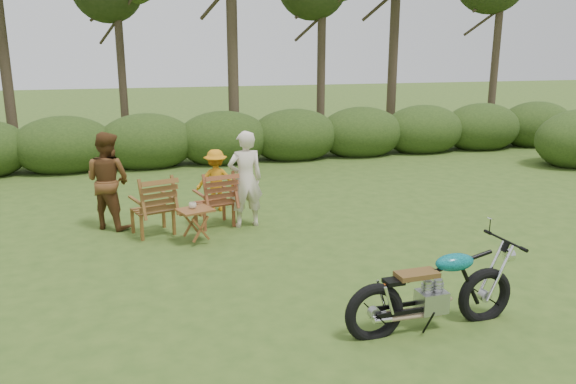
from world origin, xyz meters
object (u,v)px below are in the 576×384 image
object	(u,v)px
lawn_chair_right	(215,225)
side_table	(196,226)
child	(217,210)
lawn_chair_left	(154,234)
motorcycle	(430,327)
adult_a	(246,226)
adult_b	(112,227)
cup	(193,206)

from	to	relation	value
lawn_chair_right	side_table	size ratio (longest dim) A/B	1.76
child	lawn_chair_left	bearing A→B (deg)	45.04
motorcycle	adult_a	world-z (taller)	adult_a
motorcycle	lawn_chair_left	size ratio (longest dim) A/B	1.93
side_table	adult_b	size ratio (longest dim) A/B	0.33
side_table	adult_a	bearing A→B (deg)	33.30
adult_a	child	bearing A→B (deg)	-78.29
lawn_chair_right	lawn_chair_left	bearing A→B (deg)	-2.77
cup	motorcycle	bearing A→B (deg)	-58.76
lawn_chair_right	adult_a	world-z (taller)	adult_a
cup	child	size ratio (longest dim) A/B	0.10
adult_b	child	xyz separation A→B (m)	(1.92, 0.54, 0.00)
child	side_table	bearing A→B (deg)	74.08
motorcycle	adult_b	world-z (taller)	adult_b
cup	adult_a	world-z (taller)	adult_a
adult_a	child	xyz separation A→B (m)	(-0.34, 1.11, 0.00)
motorcycle	lawn_chair_left	bearing A→B (deg)	121.90
side_table	cup	distance (m)	0.33
side_table	child	xyz separation A→B (m)	(0.60, 1.73, -0.28)
lawn_chair_right	adult_b	world-z (taller)	adult_b
motorcycle	adult_a	size ratio (longest dim) A/B	1.16
lawn_chair_right	adult_a	bearing A→B (deg)	147.96
lawn_chair_right	adult_a	distance (m)	0.55
motorcycle	lawn_chair_right	world-z (taller)	motorcycle
side_table	adult_b	xyz separation A→B (m)	(-1.31, 1.20, -0.28)
adult_a	lawn_chair_right	bearing A→B (deg)	-24.96
adult_b	lawn_chair_left	bearing A→B (deg)	178.21
lawn_chair_right	side_table	distance (m)	0.95
side_table	adult_b	world-z (taller)	adult_b
lawn_chair_right	lawn_chair_left	size ratio (longest dim) A/B	0.97
motorcycle	cup	bearing A→B (deg)	119.50
cup	adult_b	distance (m)	1.82
motorcycle	adult_b	size ratio (longest dim) A/B	1.17
lawn_chair_left	side_table	xyz separation A→B (m)	(0.63, -0.63, 0.28)
motorcycle	adult_a	distance (m)	4.32
lawn_chair_left	adult_b	xyz separation A→B (m)	(-0.68, 0.57, 0.00)
motorcycle	child	bearing A→B (deg)	104.52
lawn_chair_left	cup	xyz separation A→B (m)	(0.60, -0.58, 0.60)
lawn_chair_left	adult_b	world-z (taller)	adult_b
motorcycle	adult_a	xyz separation A→B (m)	(-1.20, 4.15, 0.00)
cup	adult_b	world-z (taller)	adult_b
cup	child	world-z (taller)	cup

